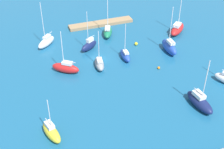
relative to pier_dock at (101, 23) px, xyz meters
The scene contains 14 objects.
water 19.47m from the pier_dock, 70.91° to the left, with size 160.00×160.00×0.00m, color #19567F.
pier_dock is the anchor object (origin of this frame).
sailboat_navy_center_basin 14.66m from the pier_dock, 60.01° to the left, with size 5.44×4.29×10.53m.
sailboat_red_inner_mooring 25.73m from the pier_dock, 53.65° to the left, with size 6.45×5.54×10.33m.
sailboat_blue_outer_mooring 20.00m from the pier_dock, 88.93° to the left, with size 1.91×5.43×9.27m.
sailboat_yellow_off_beacon 45.35m from the pier_dock, 60.85° to the left, with size 3.42×5.95×8.61m.
sailboat_green_lone_north 6.78m from the pier_dock, 87.90° to the left, with size 4.77×7.28×12.42m.
sailboat_gray_by_breakwater 22.59m from the pier_dock, 70.90° to the left, with size 2.87×5.87×9.21m.
sailboat_white_near_pier 18.63m from the pier_dock, 22.12° to the left, with size 5.82×5.70×12.06m.
sailboat_navy_far_north 41.89m from the pier_dock, 99.33° to the left, with size 3.12×7.51×10.94m.
sailboat_red_east_end 22.11m from the pier_dock, 146.21° to the left, with size 7.51×7.03×12.99m.
sailboat_blue_west_end 23.53m from the pier_dock, 118.70° to the left, with size 2.33×6.97×11.94m.
mooring_buoy_yellow 15.44m from the pier_dock, 108.54° to the left, with size 0.86×0.86×0.86m, color yellow.
mooring_buoy_orange 27.25m from the pier_dock, 101.37° to the left, with size 0.61×0.61×0.61m, color orange.
Camera 1 is at (18.86, 60.94, 40.35)m, focal length 49.69 mm.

